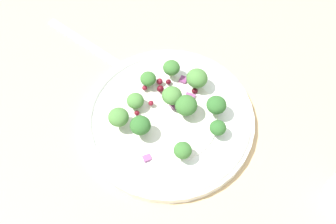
{
  "coord_description": "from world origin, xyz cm",
  "views": [
    {
      "loc": [
        -22.02,
        14.41,
        52.89
      ],
      "look_at": [
        2.96,
        -2.62,
        2.7
      ],
      "focal_mm": 48.15,
      "sensor_mm": 36.0,
      "label": 1
    }
  ],
  "objects_px": {
    "fork": "(102,53)",
    "broccoli_floret_1": "(172,96)",
    "broccoli_floret_0": "(217,106)",
    "broccoli_floret_2": "(134,102)",
    "plate": "(168,119)"
  },
  "relations": [
    {
      "from": "plate",
      "to": "fork",
      "type": "distance_m",
      "value": 0.15
    },
    {
      "from": "plate",
      "to": "broccoli_floret_1",
      "type": "xyz_separation_m",
      "value": [
        0.01,
        -0.02,
        0.03
      ]
    },
    {
      "from": "broccoli_floret_1",
      "to": "broccoli_floret_2",
      "type": "height_order",
      "value": "broccoli_floret_1"
    },
    {
      "from": "broccoli_floret_0",
      "to": "fork",
      "type": "height_order",
      "value": "broccoli_floret_0"
    },
    {
      "from": "plate",
      "to": "broccoli_floret_2",
      "type": "height_order",
      "value": "broccoli_floret_2"
    },
    {
      "from": "broccoli_floret_2",
      "to": "fork",
      "type": "relative_size",
      "value": 0.13
    },
    {
      "from": "broccoli_floret_1",
      "to": "plate",
      "type": "bearing_deg",
      "value": 131.38
    },
    {
      "from": "broccoli_floret_0",
      "to": "broccoli_floret_1",
      "type": "height_order",
      "value": "broccoli_floret_1"
    },
    {
      "from": "fork",
      "to": "broccoli_floret_1",
      "type": "bearing_deg",
      "value": -167.93
    },
    {
      "from": "plate",
      "to": "fork",
      "type": "xyz_separation_m",
      "value": [
        0.15,
        0.01,
        -0.01
      ]
    },
    {
      "from": "broccoli_floret_2",
      "to": "fork",
      "type": "distance_m",
      "value": 0.12
    },
    {
      "from": "plate",
      "to": "broccoli_floret_2",
      "type": "relative_size",
      "value": 9.92
    },
    {
      "from": "plate",
      "to": "broccoli_floret_1",
      "type": "height_order",
      "value": "broccoli_floret_1"
    },
    {
      "from": "broccoli_floret_0",
      "to": "plate",
      "type": "bearing_deg",
      "value": 61.46
    },
    {
      "from": "plate",
      "to": "broccoli_floret_0",
      "type": "relative_size",
      "value": 8.65
    }
  ]
}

